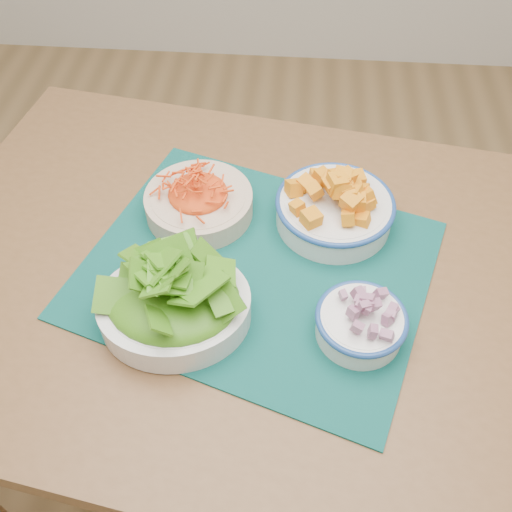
{
  "coord_description": "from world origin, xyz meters",
  "views": [
    {
      "loc": [
        0.15,
        -0.57,
        1.5
      ],
      "look_at": [
        0.1,
        0.04,
        0.78
      ],
      "focal_mm": 40.0,
      "sensor_mm": 36.0,
      "label": 1
    }
  ],
  "objects_px": {
    "table": "(273,305)",
    "squash_bowl": "(336,202)",
    "carrot_bowl": "(198,198)",
    "lettuce_bowl": "(173,298)",
    "onion_bowl": "(361,320)",
    "placemat": "(256,268)"
  },
  "relations": [
    {
      "from": "carrot_bowl",
      "to": "onion_bowl",
      "type": "xyz_separation_m",
      "value": [
        0.28,
        -0.24,
        -0.0
      ]
    },
    {
      "from": "placemat",
      "to": "lettuce_bowl",
      "type": "xyz_separation_m",
      "value": [
        -0.12,
        -0.11,
        0.05
      ]
    },
    {
      "from": "carrot_bowl",
      "to": "table",
      "type": "bearing_deg",
      "value": -41.6
    },
    {
      "from": "carrot_bowl",
      "to": "onion_bowl",
      "type": "distance_m",
      "value": 0.37
    },
    {
      "from": "table",
      "to": "carrot_bowl",
      "type": "distance_m",
      "value": 0.24
    },
    {
      "from": "table",
      "to": "carrot_bowl",
      "type": "bearing_deg",
      "value": 147.42
    },
    {
      "from": "carrot_bowl",
      "to": "squash_bowl",
      "type": "relative_size",
      "value": 0.98
    },
    {
      "from": "placemat",
      "to": "onion_bowl",
      "type": "height_order",
      "value": "onion_bowl"
    },
    {
      "from": "lettuce_bowl",
      "to": "squash_bowl",
      "type": "bearing_deg",
      "value": 33.8
    },
    {
      "from": "table",
      "to": "squash_bowl",
      "type": "relative_size",
      "value": 5.31
    },
    {
      "from": "table",
      "to": "placemat",
      "type": "distance_m",
      "value": 0.1
    },
    {
      "from": "lettuce_bowl",
      "to": "onion_bowl",
      "type": "height_order",
      "value": "lettuce_bowl"
    },
    {
      "from": "placemat",
      "to": "table",
      "type": "bearing_deg",
      "value": 6.28
    },
    {
      "from": "carrot_bowl",
      "to": "lettuce_bowl",
      "type": "height_order",
      "value": "lettuce_bowl"
    },
    {
      "from": "carrot_bowl",
      "to": "lettuce_bowl",
      "type": "relative_size",
      "value": 0.96
    },
    {
      "from": "placemat",
      "to": "onion_bowl",
      "type": "xyz_separation_m",
      "value": [
        0.17,
        -0.12,
        0.04
      ]
    },
    {
      "from": "table",
      "to": "lettuce_bowl",
      "type": "height_order",
      "value": "lettuce_bowl"
    },
    {
      "from": "table",
      "to": "squash_bowl",
      "type": "distance_m",
      "value": 0.22
    },
    {
      "from": "table",
      "to": "lettuce_bowl",
      "type": "distance_m",
      "value": 0.24
    },
    {
      "from": "lettuce_bowl",
      "to": "onion_bowl",
      "type": "relative_size",
      "value": 1.56
    },
    {
      "from": "placemat",
      "to": "carrot_bowl",
      "type": "relative_size",
      "value": 2.2
    },
    {
      "from": "squash_bowl",
      "to": "onion_bowl",
      "type": "bearing_deg",
      "value": -80.89
    }
  ]
}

